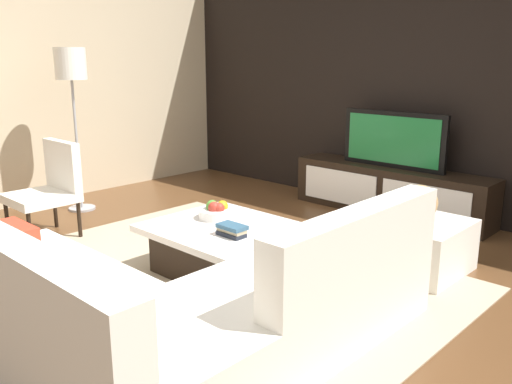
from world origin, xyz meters
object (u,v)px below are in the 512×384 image
media_console (390,191)px  fruit_bowl (216,211)px  accent_chair_near (51,184)px  ottoman (416,245)px  decorative_ball (419,203)px  coffee_table (223,248)px  television (393,140)px  floor_lamp (71,74)px  sectional_couch (168,305)px  book_stack (232,230)px

media_console → fruit_bowl: (-0.28, -2.20, 0.18)m
accent_chair_near → ottoman: size_ratio=1.24×
decorative_ball → coffee_table: bearing=-133.8°
television → decorative_ball: size_ratio=4.15×
television → decorative_ball: bearing=-52.8°
television → decorative_ball: (0.93, -1.22, -0.25)m
accent_chair_near → ottoman: (2.82, 1.54, -0.29)m
floor_lamp → television: bearing=40.5°
coffee_table → accent_chair_near: size_ratio=1.21×
floor_lamp → fruit_bowl: bearing=-1.4°
coffee_table → ottoman: (1.03, 1.07, -0.00)m
media_console → ottoman: (0.93, -1.22, -0.05)m
coffee_table → floor_lamp: bearing=176.3°
decorative_ball → media_console: bearing=127.2°
fruit_bowl → sectional_couch: bearing=-54.3°
floor_lamp → ottoman: 3.76m
media_console → ottoman: 1.54m
coffee_table → accent_chair_near: (-1.79, -0.46, 0.29)m
television → coffee_table: television is taller
accent_chair_near → fruit_bowl: accent_chair_near is taller
coffee_table → fruit_bowl: fruit_bowl is taller
coffee_table → book_stack: 0.33m
coffee_table → book_stack: book_stack is taller
television → floor_lamp: 3.36m
floor_lamp → fruit_bowl: (2.23, -0.06, -1.00)m
floor_lamp → ottoman: size_ratio=2.43×
floor_lamp → decorative_ball: bearing=15.0°
fruit_bowl → decorative_ball: size_ratio=1.02×
decorative_ball → book_stack: decorative_ball is taller
ottoman → decorative_ball: (0.00, 0.00, 0.34)m
floor_lamp → book_stack: size_ratio=7.77×
sectional_couch → accent_chair_near: size_ratio=2.65×
sectional_couch → television: bearing=98.6°
television → sectional_couch: television is taller
ottoman → book_stack: book_stack is taller
fruit_bowl → accent_chair_near: bearing=-160.7°
media_console → book_stack: (0.12, -2.42, 0.17)m
ottoman → fruit_bowl: fruit_bowl is taller
sectional_couch → accent_chair_near: (-2.38, 0.52, 0.21)m
ottoman → floor_lamp: bearing=-165.0°
decorative_ball → ottoman: bearing=0.0°
floor_lamp → decorative_ball: 3.67m
book_stack → coffee_table: bearing=151.2°
accent_chair_near → floor_lamp: floor_lamp is taller
accent_chair_near → decorative_ball: bearing=28.5°
coffee_table → decorative_ball: decorative_ball is taller
coffee_table → floor_lamp: size_ratio=0.62×
television → coffee_table: 2.37m
book_stack → decorative_ball: bearing=55.8°
media_console → sectional_couch: bearing=-81.4°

